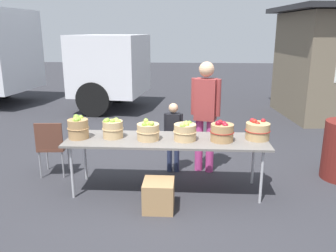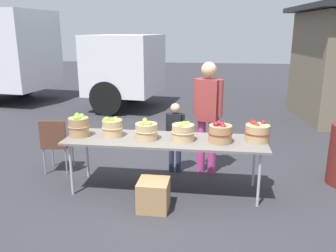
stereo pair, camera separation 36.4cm
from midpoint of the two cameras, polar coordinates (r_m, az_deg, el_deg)
ground_plane at (r=4.95m, az=1.66°, el=-10.49°), size 40.00×40.00×0.00m
market_table at (r=4.68m, az=1.73°, el=-2.60°), size 2.70×0.76×0.75m
apple_basket_green_0 at (r=4.87m, az=-12.42°, el=0.01°), size 0.29×0.29×0.31m
apple_basket_green_1 at (r=4.79m, az=-6.99°, el=-0.22°), size 0.29×0.29×0.28m
apple_basket_green_2 at (r=4.62m, az=-1.32°, el=-0.79°), size 0.31×0.31×0.27m
apple_basket_green_3 at (r=4.58m, az=4.77°, el=-0.96°), size 0.31×0.31×0.27m
apple_basket_red_0 at (r=4.58m, az=10.84°, el=-1.17°), size 0.32×0.32×0.28m
apple_basket_red_1 at (r=4.74m, az=16.61°, el=-1.06°), size 0.34×0.34×0.27m
vendor_adult at (r=5.29m, az=8.52°, el=2.73°), size 0.44×0.30×1.72m
child_customer at (r=5.34m, az=3.14°, el=-1.04°), size 0.29×0.16×1.10m
box_truck at (r=11.65m, az=-23.26°, el=10.89°), size 7.89×3.00×2.75m
folding_chair at (r=5.58m, az=-16.18°, el=-2.44°), size 0.43×0.43×0.86m
produce_crate at (r=4.38m, az=0.02°, el=-11.31°), size 0.38×0.38×0.38m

